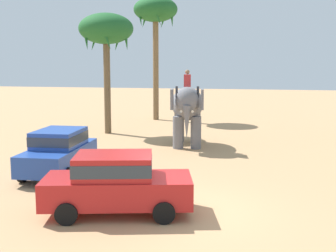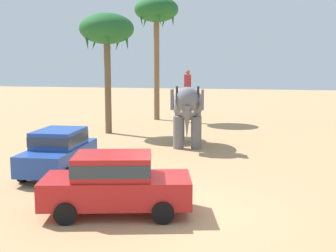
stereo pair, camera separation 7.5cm
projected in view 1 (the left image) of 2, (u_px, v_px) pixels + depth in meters
ground_plane at (180, 211)px, 12.40m from camera, size 120.00×120.00×0.00m
car_sedan_foreground at (116, 181)px, 12.08m from camera, size 4.39×2.63×1.70m
car_parked_far_side at (59, 150)px, 16.47m from camera, size 2.06×4.19×1.70m
elephant_with_mahout at (187, 107)px, 21.92m from camera, size 2.09×3.98×3.88m
palm_tree_behind_elephant at (156, 14)px, 31.51m from camera, size 3.20×3.20×8.97m
palm_tree_near_hut at (106, 32)px, 25.40m from camera, size 3.20×3.20×7.10m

